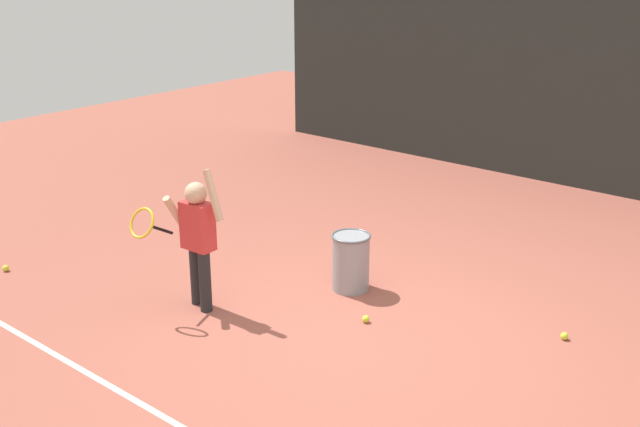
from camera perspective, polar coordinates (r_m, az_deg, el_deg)
ground_plane at (r=6.79m, az=2.79°, el=-8.88°), size 20.00×20.00×0.00m
back_fence_windscreen at (r=10.81m, az=20.31°, el=9.48°), size 10.68×0.08×3.11m
fence_post_0 at (r=13.48m, az=-1.11°, el=12.77°), size 0.09×0.09×3.26m
fence_post_1 at (r=11.96m, az=8.55°, el=11.69°), size 0.09×0.09×3.26m
fence_post_2 at (r=10.85m, az=20.46°, el=9.90°), size 0.09×0.09×3.26m
tennis_player at (r=7.05m, az=-9.08°, el=-1.48°), size 0.70×0.60×1.35m
ball_hopper at (r=7.51m, az=2.26°, el=-3.51°), size 0.38×0.38×0.56m
tennis_ball_1 at (r=7.01m, az=17.45°, el=-8.55°), size 0.07×0.07×0.07m
tennis_ball_2 at (r=6.98m, az=3.37°, el=-7.71°), size 0.07×0.07×0.07m
tennis_ball_3 at (r=8.61m, az=-22.01°, el=-3.73°), size 0.07×0.07×0.07m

